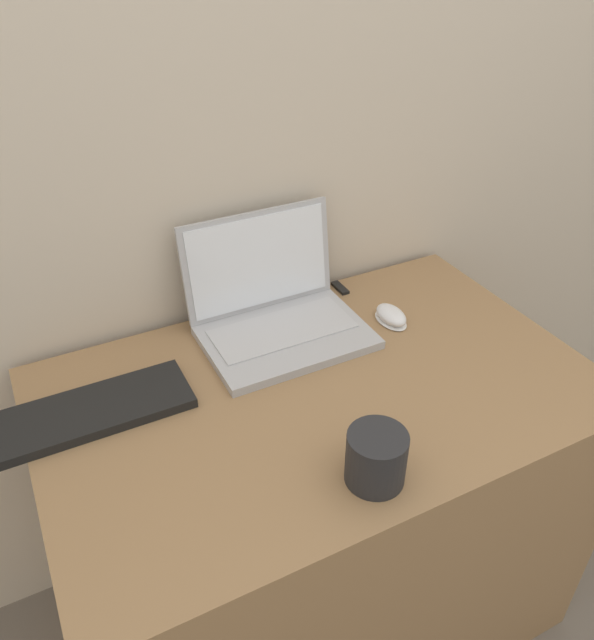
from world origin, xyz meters
name	(u,v)px	position (x,y,z in m)	size (l,w,h in m)	color
wall_back	(233,91)	(0.00, 0.73, 1.25)	(7.00, 0.04, 2.50)	beige
desk	(317,510)	(0.00, 0.35, 0.38)	(1.11, 0.69, 0.76)	#936D47
laptop	(276,310)	(0.01, 0.57, 0.81)	(0.36, 0.29, 0.25)	#ADADB2
drink_cup	(376,457)	(-0.03, 0.10, 0.81)	(0.10, 0.10, 0.10)	#232326
computer_mouse	(391,316)	(0.26, 0.48, 0.77)	(0.06, 0.10, 0.03)	white
external_keyboard	(71,418)	(-0.47, 0.47, 0.77)	(0.45, 0.14, 0.02)	black
usb_stick	(340,288)	(0.23, 0.65, 0.76)	(0.02, 0.06, 0.01)	black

